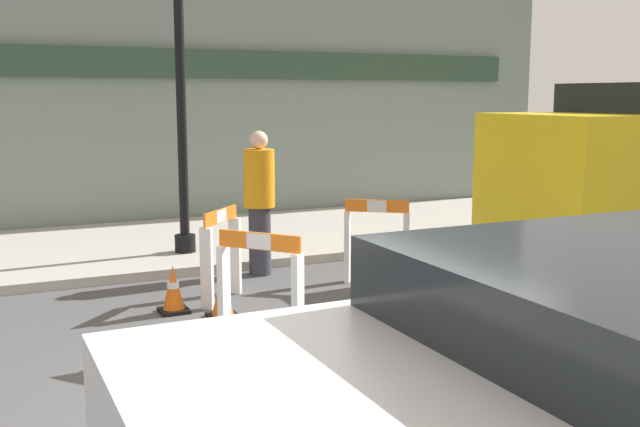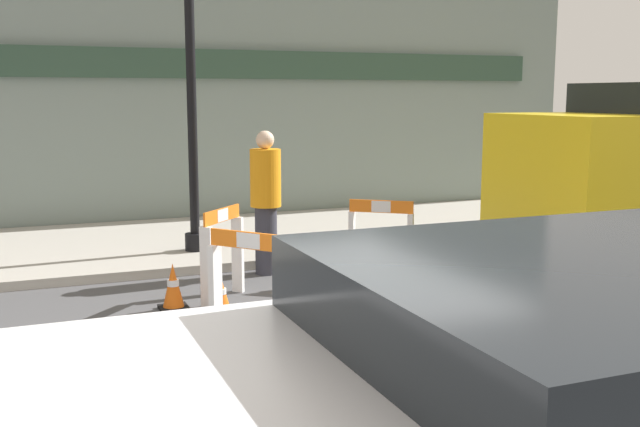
{
  "view_description": "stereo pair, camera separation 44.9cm",
  "coord_description": "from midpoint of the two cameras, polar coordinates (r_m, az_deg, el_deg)",
  "views": [
    {
      "loc": [
        -2.0,
        -4.52,
        2.27
      ],
      "look_at": [
        1.38,
        2.71,
        1.0
      ],
      "focal_mm": 42.0,
      "sensor_mm": 36.0,
      "label": 1
    },
    {
      "loc": [
        -1.59,
        -4.69,
        2.27
      ],
      "look_at": [
        1.38,
        2.71,
        1.0
      ],
      "focal_mm": 42.0,
      "sensor_mm": 36.0,
      "label": 2
    }
  ],
  "objects": [
    {
      "name": "traffic_cone_2",
      "position": [
        8.31,
        9.24,
        -5.29
      ],
      "size": [
        0.3,
        0.3,
        0.48
      ],
      "color": "black",
      "rests_on": "ground_plane"
    },
    {
      "name": "barricade_1",
      "position": [
        6.85,
        8.61,
        -5.34
      ],
      "size": [
        0.95,
        0.45,
        1.05
      ],
      "rotation": [
        0.0,
        0.0,
        6.63
      ],
      "color": "white",
      "rests_on": "ground_plane"
    },
    {
      "name": "traffic_cone_3",
      "position": [
        6.37,
        2.77,
        -8.84
      ],
      "size": [
        0.3,
        0.3,
        0.66
      ],
      "color": "black",
      "rests_on": "ground_plane"
    },
    {
      "name": "barricade_0",
      "position": [
        6.58,
        -6.56,
        -5.85
      ],
      "size": [
        0.61,
        0.7,
        1.1
      ],
      "rotation": [
        0.0,
        0.0,
        5.4
      ],
      "color": "white",
      "rests_on": "ground_plane"
    },
    {
      "name": "traffic_cone_1",
      "position": [
        8.08,
        -12.7,
        -5.72
      ],
      "size": [
        0.3,
        0.3,
        0.51
      ],
      "color": "black",
      "rests_on": "ground_plane"
    },
    {
      "name": "traffic_cone_0",
      "position": [
        8.48,
        5.56,
        -4.87
      ],
      "size": [
        0.3,
        0.3,
        0.5
      ],
      "color": "black",
      "rests_on": "ground_plane"
    },
    {
      "name": "barricade_3",
      "position": [
        8.35,
        -9.06,
        -2.96
      ],
      "size": [
        0.62,
        0.64,
        1.03
      ],
      "rotation": [
        0.0,
        0.0,
        10.23
      ],
      "color": "white",
      "rests_on": "ground_plane"
    },
    {
      "name": "traffic_cone_4",
      "position": [
        7.67,
        13.03,
        -6.34
      ],
      "size": [
        0.3,
        0.3,
        0.56
      ],
      "color": "black",
      "rests_on": "ground_plane"
    },
    {
      "name": "barricade_2",
      "position": [
        9.03,
        2.91,
        -1.97
      ],
      "size": [
        0.7,
        0.57,
        1.03
      ],
      "rotation": [
        0.0,
        0.0,
        8.78
      ],
      "color": "white",
      "rests_on": "ground_plane"
    },
    {
      "name": "sidewalk_slab",
      "position": [
        11.39,
        -15.55,
        -2.48
      ],
      "size": [
        18.0,
        3.85,
        0.12
      ],
      "color": "#ADA89E",
      "rests_on": "ground_plane"
    },
    {
      "name": "storefront_facade",
      "position": [
        13.16,
        -17.54,
        10.73
      ],
      "size": [
        18.0,
        0.22,
        5.5
      ],
      "color": "gray",
      "rests_on": "ground_plane"
    },
    {
      "name": "person_worker",
      "position": [
        9.45,
        -6.0,
        1.14
      ],
      "size": [
        0.41,
        0.41,
        1.83
      ],
      "rotation": [
        0.0,
        0.0,
        -1.51
      ],
      "color": "#33333D",
      "rests_on": "ground_plane"
    },
    {
      "name": "traffic_cone_5",
      "position": [
        7.8,
        -9.1,
        -6.35
      ],
      "size": [
        0.3,
        0.3,
        0.45
      ],
      "color": "black",
      "rests_on": "ground_plane"
    },
    {
      "name": "ground_plane",
      "position": [
        5.44,
        -3.58,
        -15.65
      ],
      "size": [
        60.0,
        60.0,
        0.0
      ],
      "primitive_type": "plane",
      "color": "#4C4C4F"
    }
  ]
}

